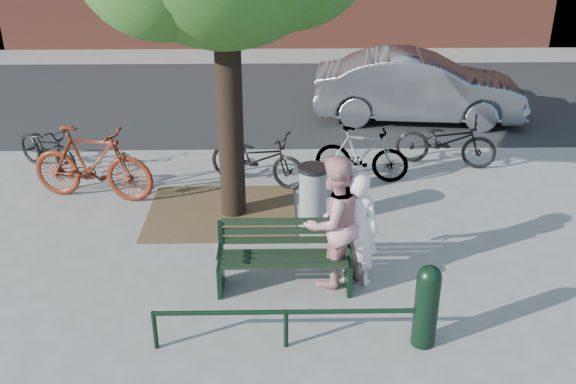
{
  "coord_description": "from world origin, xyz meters",
  "views": [
    {
      "loc": [
        -0.09,
        -7.16,
        4.83
      ],
      "look_at": [
        0.06,
        1.0,
        0.94
      ],
      "focal_mm": 40.0,
      "sensor_mm": 36.0,
      "label": 1
    }
  ],
  "objects_px": {
    "person_left": "(357,229)",
    "parked_car": "(418,87)",
    "person_right": "(333,222)",
    "litter_bin": "(313,195)",
    "bicycle_c": "(258,158)",
    "park_bench": "(284,254)",
    "bollard": "(427,303)"
  },
  "relations": [
    {
      "from": "park_bench",
      "to": "bicycle_c",
      "type": "relative_size",
      "value": 0.94
    },
    {
      "from": "person_left",
      "to": "bicycle_c",
      "type": "bearing_deg",
      "value": -42.6
    },
    {
      "from": "park_bench",
      "to": "person_right",
      "type": "height_order",
      "value": "person_right"
    },
    {
      "from": "bollard",
      "to": "parked_car",
      "type": "height_order",
      "value": "parked_car"
    },
    {
      "from": "bicycle_c",
      "to": "person_left",
      "type": "bearing_deg",
      "value": -132.36
    },
    {
      "from": "person_left",
      "to": "parked_car",
      "type": "relative_size",
      "value": 0.35
    },
    {
      "from": "bollard",
      "to": "bicycle_c",
      "type": "height_order",
      "value": "bollard"
    },
    {
      "from": "person_right",
      "to": "parked_car",
      "type": "bearing_deg",
      "value": -143.44
    },
    {
      "from": "person_right",
      "to": "parked_car",
      "type": "xyz_separation_m",
      "value": [
        2.47,
        6.65,
        -0.14
      ]
    },
    {
      "from": "litter_bin",
      "to": "bicycle_c",
      "type": "xyz_separation_m",
      "value": [
        -0.9,
        1.54,
        -0.01
      ]
    },
    {
      "from": "person_right",
      "to": "bollard",
      "type": "height_order",
      "value": "person_right"
    },
    {
      "from": "park_bench",
      "to": "bicycle_c",
      "type": "xyz_separation_m",
      "value": [
        -0.43,
        3.28,
        0.01
      ]
    },
    {
      "from": "bicycle_c",
      "to": "bollard",
      "type": "bearing_deg",
      "value": -131.49
    },
    {
      "from": "person_left",
      "to": "bicycle_c",
      "type": "distance_m",
      "value": 3.51
    },
    {
      "from": "person_right",
      "to": "litter_bin",
      "type": "xyz_separation_m",
      "value": [
        -0.17,
        1.67,
        -0.41
      ]
    },
    {
      "from": "litter_bin",
      "to": "person_right",
      "type": "bearing_deg",
      "value": -84.27
    },
    {
      "from": "person_left",
      "to": "bicycle_c",
      "type": "height_order",
      "value": "person_left"
    },
    {
      "from": "person_left",
      "to": "parked_car",
      "type": "height_order",
      "value": "person_left"
    },
    {
      "from": "person_right",
      "to": "park_bench",
      "type": "bearing_deg",
      "value": -26.7
    },
    {
      "from": "park_bench",
      "to": "litter_bin",
      "type": "distance_m",
      "value": 1.8
    },
    {
      "from": "park_bench",
      "to": "person_left",
      "type": "xyz_separation_m",
      "value": [
        0.95,
        0.07,
        0.32
      ]
    },
    {
      "from": "park_bench",
      "to": "person_left",
      "type": "relative_size",
      "value": 1.08
    },
    {
      "from": "litter_bin",
      "to": "bicycle_c",
      "type": "distance_m",
      "value": 1.78
    },
    {
      "from": "parked_car",
      "to": "litter_bin",
      "type": "bearing_deg",
      "value": 158.68
    },
    {
      "from": "person_left",
      "to": "bicycle_c",
      "type": "xyz_separation_m",
      "value": [
        -1.38,
        3.21,
        -0.32
      ]
    },
    {
      "from": "person_left",
      "to": "parked_car",
      "type": "xyz_separation_m",
      "value": [
        2.15,
        6.65,
        -0.04
      ]
    },
    {
      "from": "person_right",
      "to": "person_left",
      "type": "bearing_deg",
      "value": 146.93
    },
    {
      "from": "person_right",
      "to": "parked_car",
      "type": "distance_m",
      "value": 7.1
    },
    {
      "from": "person_right",
      "to": "litter_bin",
      "type": "distance_m",
      "value": 1.73
    },
    {
      "from": "parked_car",
      "to": "park_bench",
      "type": "bearing_deg",
      "value": 161.77
    },
    {
      "from": "bicycle_c",
      "to": "parked_car",
      "type": "bearing_deg",
      "value": -21.42
    },
    {
      "from": "person_right",
      "to": "bollard",
      "type": "distance_m",
      "value": 1.67
    }
  ]
}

